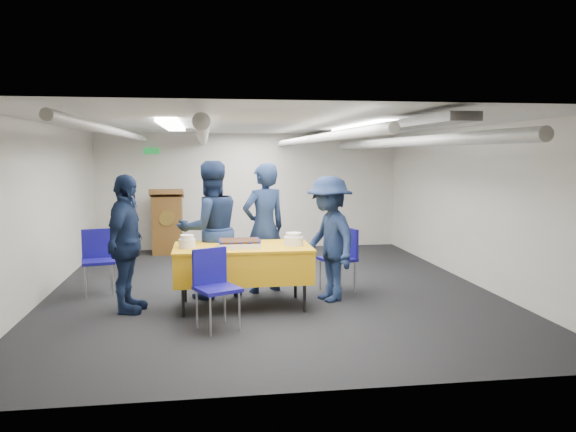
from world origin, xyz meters
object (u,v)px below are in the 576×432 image
(chair_right, at_px, (343,253))
(sailor_a, at_px, (264,228))
(podium, at_px, (167,222))
(chair_near, at_px, (214,280))
(chair_left, at_px, (98,254))
(sheet_cake, at_px, (239,243))
(serving_table, at_px, (243,263))
(sailor_b, at_px, (210,230))
(sailor_c, at_px, (126,244))
(sailor_d, at_px, (329,239))

(chair_right, distance_m, sailor_a, 1.14)
(podium, relative_size, chair_near, 1.44)
(chair_left, bearing_deg, sailor_a, -6.81)
(sheet_cake, bearing_deg, chair_left, 150.09)
(serving_table, relative_size, sailor_b, 0.93)
(sailor_c, distance_m, sailor_d, 2.52)
(sailor_a, xyz_separation_m, sailor_b, (-0.73, -0.18, 0.02))
(serving_table, relative_size, sailor_c, 1.01)
(serving_table, distance_m, sailor_c, 1.41)
(sailor_c, bearing_deg, sheet_cake, -81.27)
(sailor_a, relative_size, sailor_d, 1.10)
(chair_right, xyz_separation_m, sailor_c, (-2.81, -0.65, 0.30))
(sailor_a, bearing_deg, sheet_cake, 40.25)
(podium, relative_size, sailor_c, 0.76)
(chair_right, height_order, sailor_c, sailor_c)
(chair_near, xyz_separation_m, sailor_b, (-0.02, 1.36, 0.37))
(sheet_cake, xyz_separation_m, sailor_a, (0.39, 0.81, 0.07))
(sailor_d, bearing_deg, chair_right, 130.73)
(podium, height_order, sailor_c, sailor_c)
(sheet_cake, distance_m, sailor_d, 1.19)
(podium, xyz_separation_m, sailor_b, (0.78, -3.39, 0.29))
(chair_left, xyz_separation_m, sailor_d, (3.03, -0.84, 0.28))
(podium, bearing_deg, sailor_d, -58.87)
(chair_left, relative_size, sailor_b, 0.48)
(sailor_d, bearing_deg, sailor_b, -121.57)
(chair_near, distance_m, sailor_c, 1.32)
(chair_left, xyz_separation_m, sailor_b, (1.52, -0.44, 0.37))
(chair_near, xyz_separation_m, chair_right, (1.79, 1.44, 0.00))
(serving_table, bearing_deg, sailor_d, 8.47)
(chair_right, height_order, sailor_b, sailor_b)
(chair_right, height_order, sailor_a, sailor_a)
(sailor_a, bearing_deg, serving_table, 40.79)
(serving_table, xyz_separation_m, sheet_cake, (-0.04, -0.07, 0.25))
(sheet_cake, height_order, sailor_b, sailor_b)
(chair_left, height_order, sailor_a, sailor_a)
(podium, relative_size, chair_left, 1.44)
(serving_table, relative_size, sailor_d, 1.04)
(podium, height_order, chair_near, podium)
(serving_table, xyz_separation_m, sailor_d, (1.13, 0.17, 0.25))
(chair_near, height_order, sailor_d, sailor_d)
(chair_right, distance_m, sailor_d, 0.63)
(sheet_cake, relative_size, sailor_d, 0.32)
(podium, distance_m, sailor_b, 3.49)
(sailor_b, bearing_deg, sailor_c, 10.90)
(sailor_b, bearing_deg, sheet_cake, 99.88)
(serving_table, bearing_deg, chair_left, 152.17)
(podium, bearing_deg, sheet_cake, -74.42)
(chair_near, relative_size, chair_right, 1.00)
(chair_near, xyz_separation_m, sailor_a, (0.71, 1.53, 0.36))
(sailor_b, relative_size, sailor_d, 1.12)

